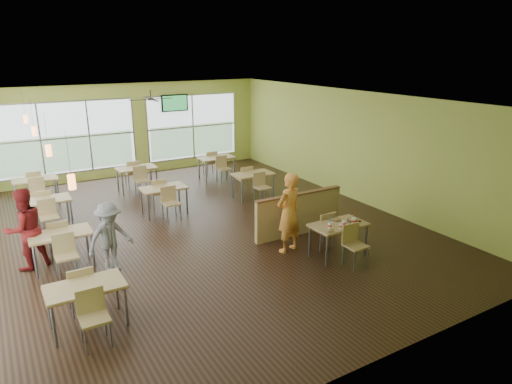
{
  "coord_description": "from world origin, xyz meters",
  "views": [
    {
      "loc": [
        -4.14,
        -9.9,
        4.32
      ],
      "look_at": [
        0.85,
        -1.47,
        1.23
      ],
      "focal_mm": 32.0,
      "sensor_mm": 36.0,
      "label": 1
    }
  ],
  "objects_px": {
    "half_wall_divider": "(299,214)",
    "man_plaid": "(289,213)",
    "food_basket": "(353,220)",
    "main_table": "(339,229)"
  },
  "relations": [
    {
      "from": "main_table",
      "to": "half_wall_divider",
      "type": "xyz_separation_m",
      "value": [
        0.0,
        1.45,
        -0.11
      ]
    },
    {
      "from": "half_wall_divider",
      "to": "food_basket",
      "type": "relative_size",
      "value": 8.95
    },
    {
      "from": "main_table",
      "to": "food_basket",
      "type": "bearing_deg",
      "value": -6.39
    },
    {
      "from": "half_wall_divider",
      "to": "man_plaid",
      "type": "distance_m",
      "value": 1.09
    },
    {
      "from": "half_wall_divider",
      "to": "man_plaid",
      "type": "height_order",
      "value": "man_plaid"
    },
    {
      "from": "man_plaid",
      "to": "food_basket",
      "type": "height_order",
      "value": "man_plaid"
    },
    {
      "from": "man_plaid",
      "to": "main_table",
      "type": "bearing_deg",
      "value": 121.55
    },
    {
      "from": "main_table",
      "to": "food_basket",
      "type": "distance_m",
      "value": 0.39
    },
    {
      "from": "main_table",
      "to": "half_wall_divider",
      "type": "height_order",
      "value": "half_wall_divider"
    },
    {
      "from": "man_plaid",
      "to": "food_basket",
      "type": "distance_m",
      "value": 1.39
    }
  ]
}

